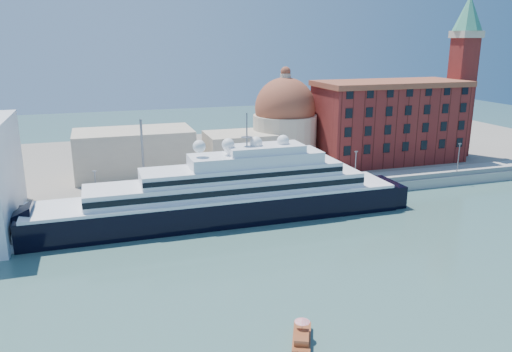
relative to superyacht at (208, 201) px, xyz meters
name	(u,v)px	position (x,y,z in m)	size (l,w,h in m)	color
ground	(285,261)	(8.17, -23.00, -4.50)	(400.00, 400.00, 0.00)	#355B54
quay	(233,197)	(8.17, 11.00, -3.25)	(180.00, 10.00, 2.50)	gray
land	(198,159)	(8.17, 52.00, -3.50)	(260.00, 72.00, 2.00)	slate
quay_fence	(238,195)	(8.17, 6.50, -1.40)	(180.00, 0.10, 1.20)	slate
superyacht	(208,201)	(0.00, 0.00, 0.00)	(87.22, 12.09, 26.07)	black
service_barge	(15,244)	(-36.44, -2.99, -3.61)	(13.79, 4.70, 3.09)	white
water_taxi	(302,338)	(1.52, -45.75, -3.74)	(4.79, 6.95, 3.15)	maroon
warehouse	(389,121)	(60.17, 29.00, 9.29)	(43.00, 19.00, 23.25)	maroon
campanile	(463,67)	(84.17, 29.00, 24.26)	(8.40, 8.40, 47.00)	maroon
church	(232,136)	(14.55, 34.72, 6.41)	(66.00, 18.00, 25.50)	beige
lamp_posts	(178,167)	(-4.50, 9.27, 5.34)	(120.80, 2.40, 18.00)	slate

